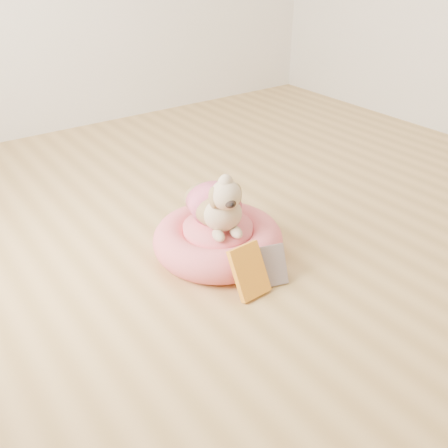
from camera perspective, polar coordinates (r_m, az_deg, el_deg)
floor at (r=2.58m, az=7.81°, el=-1.38°), size 4.50×4.50×0.00m
pet_bed at (r=2.38m, az=-0.70°, el=-1.82°), size 0.62×0.62×0.16m
dog at (r=2.27m, az=-0.82°, el=3.40°), size 0.39×0.48×0.31m
book_yellow at (r=2.12m, az=2.91°, el=-5.40°), size 0.16×0.14×0.21m
book_white at (r=2.20m, az=5.64°, el=-4.73°), size 0.14×0.13×0.17m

